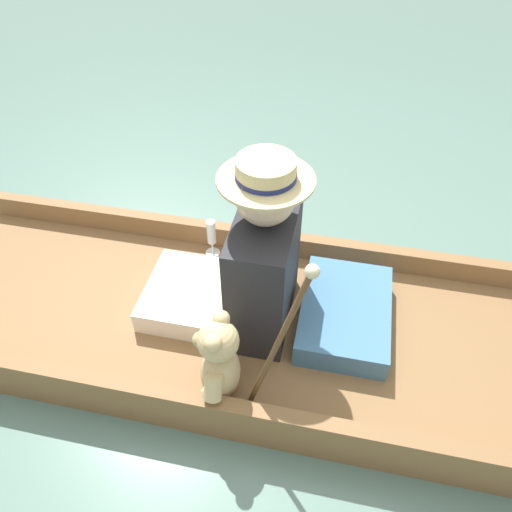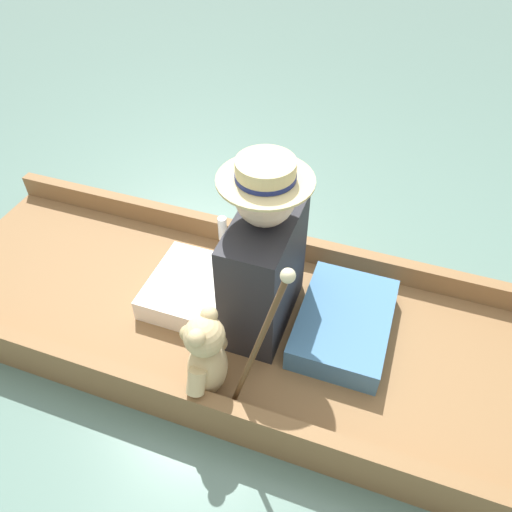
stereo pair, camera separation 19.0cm
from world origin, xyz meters
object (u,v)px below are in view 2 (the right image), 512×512
Objects in this scene: seated_person at (249,264)px; teddy_bear at (206,357)px; walking_cane at (261,338)px; wine_glass at (223,231)px.

seated_person is 1.96× the size of teddy_bear.
teddy_bear is at bearing 177.97° from seated_person.
walking_cane is at bearing -154.44° from seated_person.
wine_glass is (0.76, 0.25, -0.07)m from teddy_bear.
seated_person is at bearing -142.13° from wine_glass.
seated_person reaches higher than wine_glass.
teddy_bear is at bearing 78.50° from walking_cane.
seated_person is 1.01× the size of walking_cane.
wine_glass is at bearing 30.68° from walking_cane.
walking_cane is (-0.05, -0.23, 0.28)m from teddy_bear.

